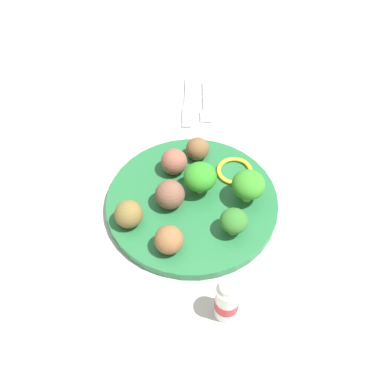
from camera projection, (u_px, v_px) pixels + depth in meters
name	position (u px, v px, depth m)	size (l,w,h in m)	color
ground_plane	(192.00, 206.00, 0.81)	(4.00, 4.00, 0.00)	#B2B2AD
plate	(192.00, 203.00, 0.81)	(0.28, 0.28, 0.02)	#236638
broccoli_floret_front_right	(248.00, 185.00, 0.78)	(0.05, 0.05, 0.06)	#95CD6F
broccoli_floret_back_right	(234.00, 221.00, 0.74)	(0.04, 0.04, 0.05)	#98CB66
broccoli_floret_front_left	(200.00, 177.00, 0.79)	(0.05, 0.05, 0.06)	#ACC07B
meatball_mid_left	(170.00, 195.00, 0.78)	(0.05, 0.05, 0.05)	brown
meatball_front_right	(174.00, 162.00, 0.83)	(0.04, 0.04, 0.04)	brown
meatball_front_left	(169.00, 240.00, 0.73)	(0.04, 0.04, 0.04)	brown
meatball_near_rim	(129.00, 214.00, 0.76)	(0.04, 0.04, 0.04)	brown
meatball_center	(198.00, 149.00, 0.85)	(0.04, 0.04, 0.04)	brown
pepper_ring_front_left	(235.00, 171.00, 0.84)	(0.06, 0.06, 0.01)	yellow
napkin	(197.00, 103.00, 0.97)	(0.17, 0.12, 0.01)	white
fork	(206.00, 103.00, 0.97)	(0.12, 0.03, 0.01)	silver
knife	(188.00, 103.00, 0.97)	(0.15, 0.03, 0.01)	silver
yogurt_bottle	(227.00, 301.00, 0.67)	(0.03, 0.03, 0.08)	white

